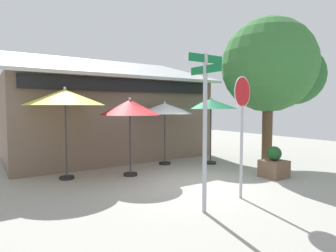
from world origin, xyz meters
The scene contains 10 objects.
ground_plane centered at (0.00, 0.00, -0.05)m, with size 28.00×28.00×0.10m, color #9E9B93.
cafe_building centered at (-0.36, 5.66, 1.77)m, with size 8.65×5.07×4.64m.
street_sign_post centered at (-1.26, -1.90, 2.00)m, with size 0.96×0.90×3.29m.
stop_sign centered at (0.10, -1.67, 2.02)m, with size 0.72×0.18×2.93m.
patio_umbrella_mustard_left centered at (-2.94, 2.54, 2.48)m, with size 2.41×2.41×2.81m.
patio_umbrella_crimson_center centered at (-1.12, 1.87, 2.17)m, with size 1.92×1.92×2.51m.
patio_umbrella_ivory_right centered at (0.79, 2.78, 2.14)m, with size 2.27×2.27×2.43m.
patio_umbrella_forest_green_far_right centered at (2.33, 1.88, 2.30)m, with size 2.05×2.05×2.58m.
shade_tree centered at (4.17, 0.45, 3.68)m, with size 3.83×3.49×5.51m.
sidewalk_planter centered at (2.52, -0.84, 0.39)m, with size 0.71×0.71×0.98m.
Camera 1 is at (-5.13, -6.35, 2.20)m, focal length 30.51 mm.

